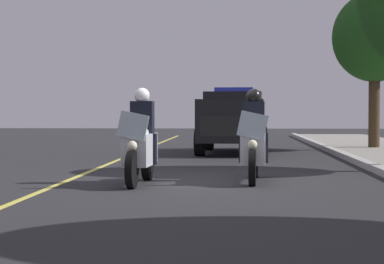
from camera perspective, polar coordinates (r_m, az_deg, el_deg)
name	(u,v)px	position (r m, az deg, el deg)	size (l,w,h in m)	color
ground_plane	(191,181)	(12.88, -0.11, -4.05)	(80.00, 80.00, 0.00)	#28282B
lane_stripe_center	(69,180)	(13.23, -10.11, -3.91)	(48.00, 0.12, 0.01)	#E0D14C
police_motorcycle_lead_left	(140,145)	(12.27, -4.30, -1.07)	(2.14, 0.59, 1.72)	black
police_motorcycle_lead_right	(253,144)	(12.72, 5.11, -0.97)	(2.14, 0.59, 1.72)	black
police_suv	(233,119)	(21.55, 3.45, 1.10)	(4.99, 2.26, 2.05)	black
tree_far_back	(375,38)	(23.99, 14.89, 7.54)	(2.82, 2.82, 5.19)	#42301E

